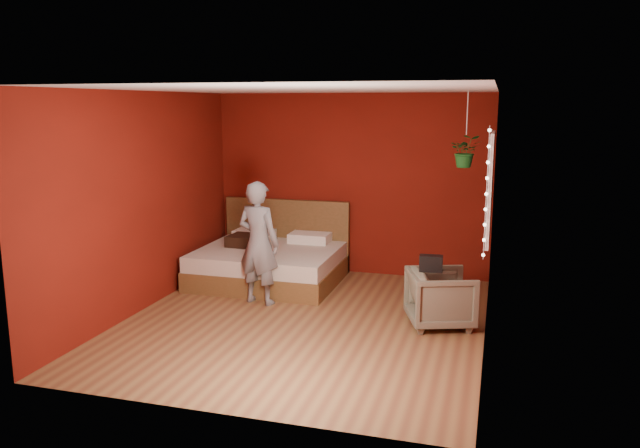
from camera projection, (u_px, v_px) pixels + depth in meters
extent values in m
plane|color=brown|center=(304.00, 321.00, 7.13)|extent=(4.50, 4.50, 0.00)
cube|color=#66130A|center=(351.00, 184.00, 9.02)|extent=(4.00, 0.02, 2.60)
cube|color=#66130A|center=(214.00, 257.00, 4.75)|extent=(4.00, 0.02, 2.60)
cube|color=#66130A|center=(143.00, 202.00, 7.43)|extent=(0.02, 4.50, 2.60)
cube|color=#66130A|center=(492.00, 219.00, 6.34)|extent=(0.02, 4.50, 2.60)
cube|color=silver|center=(303.00, 88.00, 6.64)|extent=(4.00, 4.50, 0.02)
cube|color=white|center=(490.00, 188.00, 7.16)|extent=(0.04, 0.97, 1.27)
cube|color=black|center=(489.00, 188.00, 7.16)|extent=(0.02, 0.85, 1.15)
cube|color=white|center=(488.00, 188.00, 7.16)|extent=(0.03, 0.05, 1.15)
cube|color=white|center=(488.00, 188.00, 7.16)|extent=(0.03, 0.85, 0.05)
cylinder|color=silver|center=(486.00, 194.00, 6.67)|extent=(0.01, 0.01, 1.45)
sphere|color=#FFF2CC|center=(483.00, 255.00, 6.80)|extent=(0.04, 0.04, 0.04)
sphere|color=#FFF2CC|center=(484.00, 240.00, 6.77)|extent=(0.04, 0.04, 0.04)
sphere|color=#FFF2CC|center=(485.00, 225.00, 6.74)|extent=(0.04, 0.04, 0.04)
sphere|color=#FFF2CC|center=(486.00, 209.00, 6.70)|extent=(0.04, 0.04, 0.04)
sphere|color=#FFF2CC|center=(486.00, 194.00, 6.67)|extent=(0.04, 0.04, 0.04)
sphere|color=#FFF2CC|center=(487.00, 178.00, 6.64)|extent=(0.04, 0.04, 0.04)
sphere|color=#FFF2CC|center=(488.00, 162.00, 6.61)|extent=(0.04, 0.04, 0.04)
sphere|color=#FFF2CC|center=(489.00, 146.00, 6.58)|extent=(0.04, 0.04, 0.04)
sphere|color=#FFF2CC|center=(490.00, 130.00, 6.54)|extent=(0.04, 0.04, 0.04)
cube|color=brown|center=(269.00, 273.00, 8.67)|extent=(1.91, 1.63, 0.27)
cube|color=beige|center=(269.00, 256.00, 8.63)|extent=(1.87, 1.59, 0.21)
cube|color=brown|center=(287.00, 234.00, 9.33)|extent=(1.91, 0.08, 1.05)
cube|color=white|center=(254.00, 234.00, 9.23)|extent=(0.57, 0.36, 0.13)
cube|color=white|center=(310.00, 238.00, 8.99)|extent=(0.57, 0.36, 0.13)
imported|color=slate|center=(259.00, 243.00, 7.66)|extent=(0.62, 0.48, 1.53)
imported|color=#6A6A54|center=(441.00, 298.00, 6.94)|extent=(0.88, 0.87, 0.64)
cube|color=black|center=(431.00, 263.00, 6.85)|extent=(0.26, 0.14, 0.18)
cube|color=black|center=(245.00, 240.00, 8.79)|extent=(0.45, 0.45, 0.15)
cylinder|color=silver|center=(467.00, 113.00, 7.32)|extent=(0.01, 0.01, 0.51)
imported|color=#1B601F|center=(466.00, 151.00, 7.41)|extent=(0.38, 0.34, 0.39)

